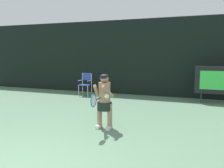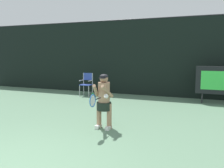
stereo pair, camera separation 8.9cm
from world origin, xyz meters
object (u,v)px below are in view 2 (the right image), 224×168
object	(u,v)px
tennis_racket	(93,101)
umpire_chair	(87,83)
tennis_player	(104,99)
water_bottle	(93,95)

from	to	relation	value
tennis_racket	umpire_chair	bearing A→B (deg)	104.10
umpire_chair	tennis_player	xyz separation A→B (m)	(2.78, -4.34, 0.18)
umpire_chair	tennis_player	bearing A→B (deg)	-57.32
water_bottle	tennis_player	bearing A→B (deg)	-59.94
water_bottle	tennis_player	size ratio (longest dim) A/B	0.18
water_bottle	tennis_racket	distance (m)	5.12
water_bottle	tennis_racket	world-z (taller)	tennis_racket
umpire_chair	tennis_player	distance (m)	5.15
tennis_player	tennis_racket	world-z (taller)	tennis_player
water_bottle	umpire_chair	bearing A→B (deg)	139.20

